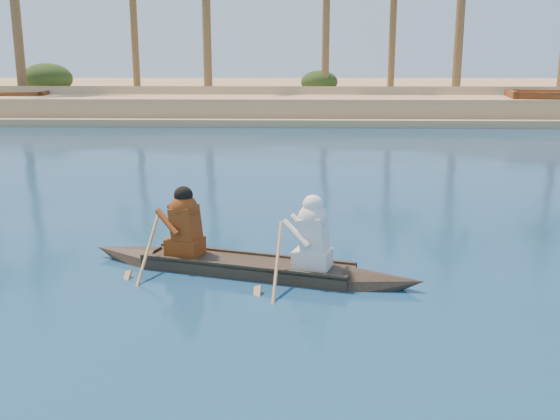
# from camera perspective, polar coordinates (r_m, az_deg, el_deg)

# --- Properties ---
(sandy_embankment) EXTENTS (150.00, 51.00, 1.50)m
(sandy_embankment) POSITION_cam_1_polar(r_m,az_deg,el_deg) (55.78, -6.28, 10.57)
(sandy_embankment) COLOR tan
(sandy_embankment) RESTS_ON ground
(shrub_cluster) EXTENTS (100.00, 6.00, 2.40)m
(shrub_cluster) POSITION_cam_1_polar(r_m,az_deg,el_deg) (40.60, -9.43, 10.46)
(shrub_cluster) COLOR #253F17
(shrub_cluster) RESTS_ON ground
(canoe) EXTENTS (5.15, 2.13, 1.42)m
(canoe) POSITION_cam_1_polar(r_m,az_deg,el_deg) (9.20, -3.07, -4.13)
(canoe) COLOR #3C2D20
(canoe) RESTS_ON ground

